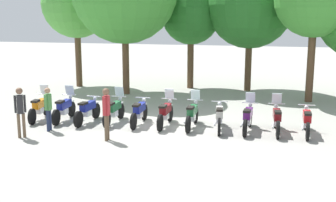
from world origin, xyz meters
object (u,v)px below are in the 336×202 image
(motorcycle_1, at_px, (64,108))
(motorcycle_8, at_px, (248,118))
(tree_3, at_px, (250,5))
(person_1, at_px, (48,106))
(motorcycle_0, at_px, (40,107))
(motorcycle_3, at_px, (114,110))
(motorcycle_4, at_px, (139,112))
(tree_2, at_px, (191,16))
(motorcycle_5, at_px, (165,113))
(tree_0, at_px, (76,4))
(person_0, at_px, (106,109))
(motorcycle_7, at_px, (219,117))
(motorcycle_2, at_px, (88,110))
(motorcycle_6, at_px, (192,114))
(motorcycle_10, at_px, (307,121))
(motorcycle_9, at_px, (277,119))
(person_2, at_px, (20,108))

(motorcycle_1, distance_m, motorcycle_8, 7.36)
(tree_3, bearing_deg, motorcycle_8, -87.19)
(person_1, bearing_deg, motorcycle_0, -51.24)
(motorcycle_3, relative_size, motorcycle_4, 1.00)
(tree_2, bearing_deg, motorcycle_1, -112.76)
(motorcycle_1, xyz_separation_m, tree_3, (6.94, 8.63, 4.17))
(motorcycle_8, bearing_deg, motorcycle_4, 93.41)
(motorcycle_5, bearing_deg, motorcycle_4, 92.74)
(tree_0, bearing_deg, motorcycle_8, -37.74)
(person_0, relative_size, tree_2, 0.32)
(tree_2, bearing_deg, motorcycle_0, -118.17)
(motorcycle_4, distance_m, motorcycle_7, 3.15)
(motorcycle_2, bearing_deg, motorcycle_6, -83.59)
(motorcycle_0, height_order, tree_3, tree_3)
(tree_2, xyz_separation_m, tree_3, (3.27, -0.12, 0.58))
(motorcycle_0, relative_size, motorcycle_5, 1.00)
(motorcycle_0, height_order, motorcycle_1, same)
(tree_0, bearing_deg, motorcycle_2, -64.15)
(motorcycle_7, bearing_deg, motorcycle_5, 81.37)
(motorcycle_6, distance_m, motorcycle_7, 1.05)
(motorcycle_4, bearing_deg, tree_0, 36.99)
(motorcycle_1, height_order, tree_3, tree_3)
(motorcycle_8, xyz_separation_m, tree_0, (-10.18, 7.88, 4.25))
(motorcycle_3, bearing_deg, motorcycle_10, -88.74)
(motorcycle_6, relative_size, motorcycle_8, 1.00)
(motorcycle_5, bearing_deg, motorcycle_6, -88.43)
(motorcycle_1, xyz_separation_m, motorcycle_7, (6.31, -0.01, -0.01))
(motorcycle_1, distance_m, tree_0, 9.39)
(tree_2, bearing_deg, motorcycle_4, -93.41)
(motorcycle_4, height_order, motorcycle_9, motorcycle_9)
(motorcycle_10, relative_size, tree_3, 0.31)
(motorcycle_8, distance_m, person_2, 8.20)
(motorcycle_0, bearing_deg, motorcycle_10, -96.17)
(person_1, bearing_deg, tree_3, -123.33)
(motorcycle_6, bearing_deg, motorcycle_5, 91.31)
(motorcycle_1, xyz_separation_m, person_2, (-0.38, -2.62, 0.55))
(motorcycle_1, relative_size, motorcycle_7, 1.00)
(motorcycle_2, distance_m, motorcycle_9, 7.36)
(motorcycle_1, distance_m, tree_3, 11.83)
(motorcycle_8, bearing_deg, motorcycle_7, 95.25)
(motorcycle_2, xyz_separation_m, person_2, (-1.44, -2.52, 0.56))
(motorcycle_9, distance_m, tree_2, 10.54)
(motorcycle_6, xyz_separation_m, motorcycle_7, (1.05, -0.10, -0.01))
(motorcycle_3, distance_m, motorcycle_6, 3.15)
(tree_2, bearing_deg, person_0, -95.19)
(motorcycle_7, relative_size, tree_2, 0.38)
(motorcycle_3, distance_m, motorcycle_9, 6.30)
(motorcycle_5, height_order, person_1, person_1)
(motorcycle_5, height_order, motorcycle_8, same)
(motorcycle_4, height_order, person_0, person_0)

